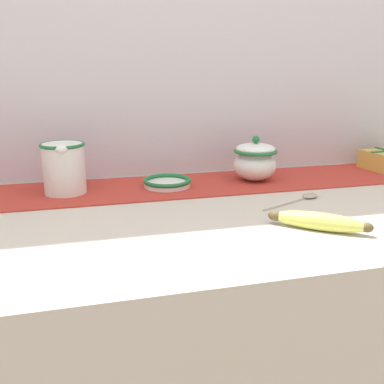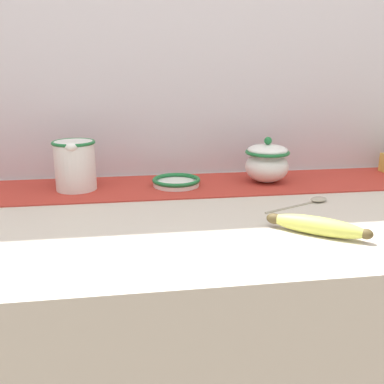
# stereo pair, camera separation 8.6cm
# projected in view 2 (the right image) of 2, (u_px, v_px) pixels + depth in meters

# --- Properties ---
(back_wall) EXTENTS (2.34, 0.04, 2.40)m
(back_wall) POSITION_uv_depth(u_px,v_px,m) (175.00, 70.00, 1.15)
(back_wall) COLOR silver
(back_wall) RESTS_ON ground_plane
(table_runner) EXTENTS (1.42, 0.23, 0.00)m
(table_runner) POSITION_uv_depth(u_px,v_px,m) (183.00, 186.00, 1.09)
(table_runner) COLOR #B23328
(table_runner) RESTS_ON countertop
(cream_pitcher) EXTENTS (0.10, 0.12, 0.12)m
(cream_pitcher) POSITION_uv_depth(u_px,v_px,m) (75.00, 164.00, 1.04)
(cream_pitcher) COLOR white
(cream_pitcher) RESTS_ON countertop
(sugar_bowl) EXTENTS (0.11, 0.11, 0.12)m
(sugar_bowl) POSITION_uv_depth(u_px,v_px,m) (267.00, 162.00, 1.11)
(sugar_bowl) COLOR white
(sugar_bowl) RESTS_ON countertop
(small_dish) EXTENTS (0.12, 0.12, 0.02)m
(small_dish) POSITION_uv_depth(u_px,v_px,m) (176.00, 182.00, 1.08)
(small_dish) COLOR white
(small_dish) RESTS_ON countertop
(banana) EXTENTS (0.16, 0.13, 0.03)m
(banana) POSITION_uv_depth(u_px,v_px,m) (317.00, 226.00, 0.77)
(banana) COLOR #CCD156
(banana) RESTS_ON countertop
(spoon) EXTENTS (0.17, 0.09, 0.01)m
(spoon) POSITION_uv_depth(u_px,v_px,m) (315.00, 200.00, 0.96)
(spoon) COLOR #A89E89
(spoon) RESTS_ON countertop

